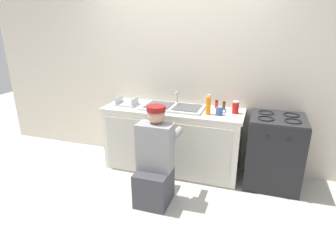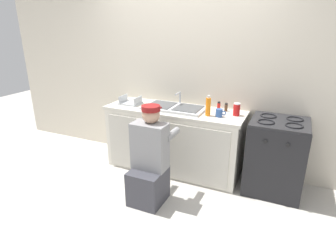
{
  "view_description": "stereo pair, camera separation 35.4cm",
  "coord_description": "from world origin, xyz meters",
  "px_view_note": "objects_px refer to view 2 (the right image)",
  "views": [
    {
      "loc": [
        1.06,
        -3.06,
        1.9
      ],
      "look_at": [
        0.0,
        0.1,
        0.69
      ],
      "focal_mm": 30.0,
      "sensor_mm": 36.0,
      "label": 1
    },
    {
      "loc": [
        1.39,
        -2.93,
        1.9
      ],
      "look_at": [
        0.0,
        0.1,
        0.69
      ],
      "focal_mm": 30.0,
      "sensor_mm": 36.0,
      "label": 2
    }
  ],
  "objects_px": {
    "plumber_person": "(149,163)",
    "coffee_mug": "(219,113)",
    "soda_cup_red": "(237,109)",
    "sink_double_basin": "(174,107)",
    "soap_bottle_orange": "(208,107)",
    "stove_range": "(276,156)",
    "dish_rack_tray": "(131,102)",
    "spice_bottle_pepper": "(226,107)",
    "spice_bottle_red": "(219,106)"
  },
  "relations": [
    {
      "from": "plumber_person",
      "to": "coffee_mug",
      "type": "xyz_separation_m",
      "value": [
        0.57,
        0.72,
        0.45
      ]
    },
    {
      "from": "coffee_mug",
      "to": "soda_cup_red",
      "type": "xyz_separation_m",
      "value": [
        0.17,
        0.14,
        0.03
      ]
    },
    {
      "from": "sink_double_basin",
      "to": "coffee_mug",
      "type": "bearing_deg",
      "value": -8.07
    },
    {
      "from": "soap_bottle_orange",
      "to": "stove_range",
      "type": "bearing_deg",
      "value": 7.05
    },
    {
      "from": "stove_range",
      "to": "dish_rack_tray",
      "type": "relative_size",
      "value": 3.2
    },
    {
      "from": "plumber_person",
      "to": "spice_bottle_pepper",
      "type": "xyz_separation_m",
      "value": [
        0.58,
        0.98,
        0.46
      ]
    },
    {
      "from": "stove_range",
      "to": "soda_cup_red",
      "type": "xyz_separation_m",
      "value": [
        -0.51,
        0.05,
        0.5
      ]
    },
    {
      "from": "spice_bottle_red",
      "to": "soap_bottle_orange",
      "type": "bearing_deg",
      "value": -99.65
    },
    {
      "from": "spice_bottle_red",
      "to": "soap_bottle_orange",
      "type": "xyz_separation_m",
      "value": [
        -0.05,
        -0.31,
        0.06
      ]
    },
    {
      "from": "soap_bottle_orange",
      "to": "plumber_person",
      "type": "bearing_deg",
      "value": -121.68
    },
    {
      "from": "plumber_person",
      "to": "soda_cup_red",
      "type": "distance_m",
      "value": 1.23
    },
    {
      "from": "dish_rack_tray",
      "to": "soda_cup_red",
      "type": "bearing_deg",
      "value": 3.43
    },
    {
      "from": "stove_range",
      "to": "soda_cup_red",
      "type": "relative_size",
      "value": 5.9
    },
    {
      "from": "sink_double_basin",
      "to": "dish_rack_tray",
      "type": "relative_size",
      "value": 2.86
    },
    {
      "from": "plumber_person",
      "to": "coffee_mug",
      "type": "relative_size",
      "value": 8.76
    },
    {
      "from": "sink_double_basin",
      "to": "soda_cup_red",
      "type": "bearing_deg",
      "value": 3.58
    },
    {
      "from": "spice_bottle_pepper",
      "to": "soda_cup_red",
      "type": "distance_m",
      "value": 0.2
    },
    {
      "from": "plumber_person",
      "to": "soap_bottle_orange",
      "type": "relative_size",
      "value": 4.42
    },
    {
      "from": "soap_bottle_orange",
      "to": "spice_bottle_pepper",
      "type": "bearing_deg",
      "value": 61.34
    },
    {
      "from": "stove_range",
      "to": "spice_bottle_pepper",
      "type": "distance_m",
      "value": 0.83
    },
    {
      "from": "stove_range",
      "to": "plumber_person",
      "type": "bearing_deg",
      "value": -147.34
    },
    {
      "from": "spice_bottle_pepper",
      "to": "soap_bottle_orange",
      "type": "bearing_deg",
      "value": -118.66
    },
    {
      "from": "plumber_person",
      "to": "dish_rack_tray",
      "type": "bearing_deg",
      "value": 132.15
    },
    {
      "from": "sink_double_basin",
      "to": "dish_rack_tray",
      "type": "bearing_deg",
      "value": -176.74
    },
    {
      "from": "plumber_person",
      "to": "spice_bottle_red",
      "type": "distance_m",
      "value": 1.21
    },
    {
      "from": "soap_bottle_orange",
      "to": "coffee_mug",
      "type": "xyz_separation_m",
      "value": [
        0.14,
        0.02,
        -0.07
      ]
    },
    {
      "from": "spice_bottle_pepper",
      "to": "dish_rack_tray",
      "type": "height_order",
      "value": "dish_rack_tray"
    },
    {
      "from": "stove_range",
      "to": "soap_bottle_orange",
      "type": "bearing_deg",
      "value": -172.95
    },
    {
      "from": "sink_double_basin",
      "to": "spice_bottle_pepper",
      "type": "relative_size",
      "value": 7.62
    },
    {
      "from": "stove_range",
      "to": "dish_rack_tray",
      "type": "xyz_separation_m",
      "value": [
        -1.94,
        -0.03,
        0.45
      ]
    },
    {
      "from": "sink_double_basin",
      "to": "spice_bottle_red",
      "type": "height_order",
      "value": "sink_double_basin"
    },
    {
      "from": "stove_range",
      "to": "spice_bottle_red",
      "type": "xyz_separation_m",
      "value": [
        -0.76,
        0.21,
        0.47
      ]
    },
    {
      "from": "soap_bottle_orange",
      "to": "coffee_mug",
      "type": "distance_m",
      "value": 0.15
    },
    {
      "from": "spice_bottle_red",
      "to": "soda_cup_red",
      "type": "bearing_deg",
      "value": -30.85
    },
    {
      "from": "dish_rack_tray",
      "to": "spice_bottle_pepper",
      "type": "bearing_deg",
      "value": 9.46
    },
    {
      "from": "spice_bottle_pepper",
      "to": "plumber_person",
      "type": "bearing_deg",
      "value": -120.84
    },
    {
      "from": "soap_bottle_orange",
      "to": "dish_rack_tray",
      "type": "relative_size",
      "value": 0.89
    },
    {
      "from": "sink_double_basin",
      "to": "stove_range",
      "type": "bearing_deg",
      "value": -0.1
    },
    {
      "from": "spice_bottle_red",
      "to": "spice_bottle_pepper",
      "type": "xyz_separation_m",
      "value": [
        0.1,
        -0.03,
        0.0
      ]
    },
    {
      "from": "sink_double_basin",
      "to": "spice_bottle_red",
      "type": "xyz_separation_m",
      "value": [
        0.53,
        0.2,
        0.03
      ]
    },
    {
      "from": "plumber_person",
      "to": "coffee_mug",
      "type": "height_order",
      "value": "plumber_person"
    },
    {
      "from": "spice_bottle_red",
      "to": "dish_rack_tray",
      "type": "height_order",
      "value": "dish_rack_tray"
    },
    {
      "from": "spice_bottle_pepper",
      "to": "dish_rack_tray",
      "type": "xyz_separation_m",
      "value": [
        -1.28,
        -0.21,
        -0.03
      ]
    },
    {
      "from": "dish_rack_tray",
      "to": "coffee_mug",
      "type": "height_order",
      "value": "dish_rack_tray"
    },
    {
      "from": "coffee_mug",
      "to": "plumber_person",
      "type": "bearing_deg",
      "value": -128.42
    },
    {
      "from": "plumber_person",
      "to": "spice_bottle_red",
      "type": "height_order",
      "value": "plumber_person"
    },
    {
      "from": "plumber_person",
      "to": "soap_bottle_orange",
      "type": "distance_m",
      "value": 0.97
    },
    {
      "from": "sink_double_basin",
      "to": "dish_rack_tray",
      "type": "xyz_separation_m",
      "value": [
        -0.64,
        -0.04,
        0.01
      ]
    },
    {
      "from": "coffee_mug",
      "to": "stove_range",
      "type": "bearing_deg",
      "value": 7.13
    },
    {
      "from": "spice_bottle_pepper",
      "to": "soda_cup_red",
      "type": "height_order",
      "value": "soda_cup_red"
    }
  ]
}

